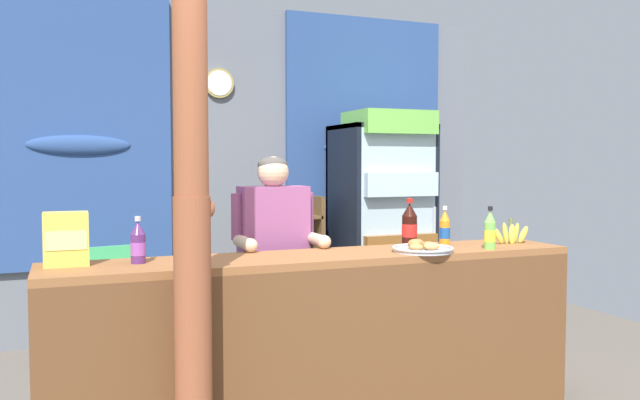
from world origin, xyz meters
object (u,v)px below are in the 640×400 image
object	(u,v)px
soda_bottle_cola	(410,225)
soda_bottle_lime_soda	(490,231)
drink_fridge	(383,210)
pastry_tray	(422,248)
bottle_shelf_rack	(294,262)
banana_bunch	(511,234)
plastic_lawn_chair	(113,298)
timber_post	(192,209)
soda_bottle_grape_soda	(138,243)
shopkeeper	(274,249)
soda_bottle_orange_soda	(445,229)
snack_box_instant_noodle	(66,239)
stall_counter	(331,329)

from	to	relation	value
soda_bottle_cola	soda_bottle_lime_soda	xyz separation A→B (m)	(0.33, -0.35, -0.01)
drink_fridge	pastry_tray	xyz separation A→B (m)	(-0.76, -1.94, -0.06)
drink_fridge	bottle_shelf_rack	distance (m)	0.91
soda_bottle_cola	banana_bunch	size ratio (longest dim) A/B	1.04
plastic_lawn_chair	pastry_tray	size ratio (longest dim) A/B	2.49
timber_post	banana_bunch	bearing A→B (deg)	10.61
timber_post	banana_bunch	distance (m)	2.08
bottle_shelf_rack	plastic_lawn_chair	distance (m)	1.59
plastic_lawn_chair	soda_bottle_grape_soda	size ratio (longest dim) A/B	3.69
drink_fridge	shopkeeper	bearing A→B (deg)	-136.99
soda_bottle_grape_soda	banana_bunch	size ratio (longest dim) A/B	0.86
soda_bottle_lime_soda	bottle_shelf_rack	bearing A→B (deg)	101.12
soda_bottle_orange_soda	drink_fridge	bearing A→B (deg)	74.57
soda_bottle_grape_soda	drink_fridge	bearing A→B (deg)	37.94
timber_post	soda_bottle_grape_soda	size ratio (longest dim) A/B	11.38
timber_post	soda_bottle_grape_soda	distance (m)	0.50
banana_bunch	soda_bottle_orange_soda	bearing A→B (deg)	168.06
soda_bottle_orange_soda	snack_box_instant_noodle	distance (m)	2.13
soda_bottle_grape_soda	timber_post	bearing A→B (deg)	-66.00
bottle_shelf_rack	shopkeeper	size ratio (longest dim) A/B	0.78
shopkeeper	soda_bottle_lime_soda	world-z (taller)	shopkeeper
bottle_shelf_rack	soda_bottle_orange_soda	distance (m)	2.00
plastic_lawn_chair	banana_bunch	bearing A→B (deg)	-36.16
bottle_shelf_rack	pastry_tray	bearing A→B (deg)	-89.87
shopkeeper	banana_bunch	size ratio (longest dim) A/B	5.60
stall_counter	soda_bottle_orange_soda	world-z (taller)	soda_bottle_orange_soda
stall_counter	pastry_tray	size ratio (longest dim) A/B	8.46
soda_bottle_lime_soda	banana_bunch	distance (m)	0.33
bottle_shelf_rack	soda_bottle_cola	world-z (taller)	soda_bottle_cola
bottle_shelf_rack	soda_bottle_grape_soda	world-z (taller)	soda_bottle_grape_soda
soda_bottle_grape_soda	banana_bunch	bearing A→B (deg)	-1.09
soda_bottle_lime_soda	soda_bottle_grape_soda	xyz separation A→B (m)	(-1.94, 0.21, -0.01)
pastry_tray	soda_bottle_orange_soda	bearing A→B (deg)	36.65
timber_post	soda_bottle_orange_soda	xyz separation A→B (m)	(1.61, 0.47, -0.19)
soda_bottle_lime_soda	banana_bunch	bearing A→B (deg)	30.26
soda_bottle_lime_soda	pastry_tray	world-z (taller)	soda_bottle_lime_soda
timber_post	snack_box_instant_noodle	bearing A→B (deg)	137.26
stall_counter	soda_bottle_orange_soda	distance (m)	0.98
bottle_shelf_rack	snack_box_instant_noodle	xyz separation A→B (m)	(-1.84, -1.92, 0.49)
drink_fridge	snack_box_instant_noodle	world-z (taller)	drink_fridge
drink_fridge	pastry_tray	world-z (taller)	drink_fridge
soda_bottle_lime_soda	soda_bottle_cola	bearing A→B (deg)	133.49
stall_counter	soda_bottle_lime_soda	world-z (taller)	soda_bottle_lime_soda
soda_bottle_cola	soda_bottle_lime_soda	distance (m)	0.48
drink_fridge	pastry_tray	distance (m)	2.08
drink_fridge	bottle_shelf_rack	world-z (taller)	drink_fridge
drink_fridge	pastry_tray	size ratio (longest dim) A/B	5.57
soda_bottle_cola	pastry_tray	distance (m)	0.33
soda_bottle_orange_soda	snack_box_instant_noodle	world-z (taller)	snack_box_instant_noodle
stall_counter	plastic_lawn_chair	xyz separation A→B (m)	(-1.00, 1.75, -0.10)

